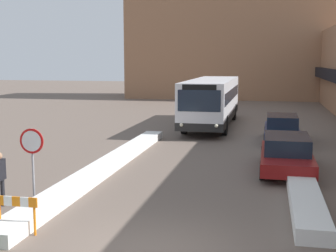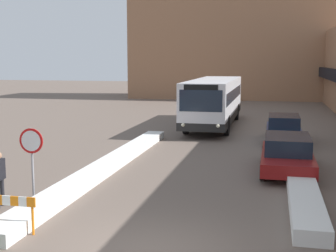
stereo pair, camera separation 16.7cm
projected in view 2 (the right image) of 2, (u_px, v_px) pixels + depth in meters
building_backdrop_far at (251, 38)px, 51.57m from camera, size 26.00×8.00×13.26m
snow_bank_left at (107, 165)px, 18.13m from camera, size 0.90×15.63×0.35m
snow_bank_right at (298, 169)px, 17.42m from camera, size 0.90×14.18×0.41m
city_bus at (214, 100)px, 29.82m from camera, size 2.60×11.49×3.00m
parked_car_front at (287, 153)px, 17.81m from camera, size 1.93×4.85×1.37m
parked_car_middle at (284, 128)px, 24.30m from camera, size 1.80×4.59×1.38m
stop_sign at (32, 148)px, 14.02m from camera, size 0.76×0.08×2.21m
construction_barricade at (15, 207)px, 11.42m from camera, size 1.10×0.06×0.94m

